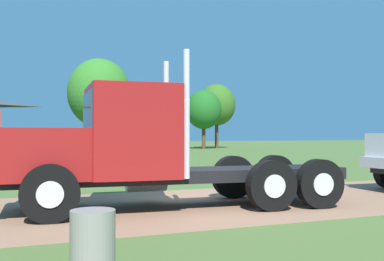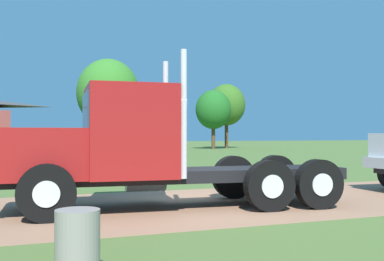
{
  "view_description": "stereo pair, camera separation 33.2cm",
  "coord_description": "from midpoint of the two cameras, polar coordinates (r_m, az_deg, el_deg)",
  "views": [
    {
      "loc": [
        -4.91,
        -10.67,
        1.73
      ],
      "look_at": [
        -0.1,
        0.91,
        1.83
      ],
      "focal_mm": 43.97,
      "sensor_mm": 36.0,
      "label": 1
    },
    {
      "loc": [
        -4.6,
        -10.79,
        1.73
      ],
      "look_at": [
        -0.1,
        0.91,
        1.83
      ],
      "focal_mm": 43.97,
      "sensor_mm": 36.0,
      "label": 2
    }
  ],
  "objects": [
    {
      "name": "truck_foreground_white",
      "position": [
        10.89,
        -6.54,
        -2.53
      ],
      "size": [
        8.3,
        3.15,
        3.59
      ],
      "color": "black",
      "rests_on": "ground_plane"
    },
    {
      "name": "dirt_track",
      "position": [
        11.86,
        2.87,
        -8.84
      ],
      "size": [
        120.0,
        5.93,
        0.01
      ],
      "primitive_type": "cube",
      "color": "#9C6E51",
      "rests_on": "ground_plane"
    },
    {
      "name": "tree_mid",
      "position": [
        41.52,
        -9.91,
        4.47
      ],
      "size": [
        5.41,
        5.41,
        8.29
      ],
      "color": "#513823",
      "rests_on": "ground_plane"
    },
    {
      "name": "steel_barrel",
      "position": [
        5.8,
        -12.09,
        -13.49
      ],
      "size": [
        0.53,
        0.53,
        0.85
      ],
      "primitive_type": "cylinder",
      "color": "gray",
      "rests_on": "ground_plane"
    },
    {
      "name": "ground_plane",
      "position": [
        11.86,
        2.87,
        -8.85
      ],
      "size": [
        200.0,
        200.0,
        0.0
      ],
      "primitive_type": "plane",
      "color": "#4F672F"
    },
    {
      "name": "tree_far_right",
      "position": [
        59.16,
        4.36,
        3.1
      ],
      "size": [
        4.73,
        4.73,
        8.04
      ],
      "color": "#513823",
      "rests_on": "ground_plane"
    },
    {
      "name": "tree_right",
      "position": [
        55.64,
        2.77,
        2.53
      ],
      "size": [
        4.21,
        4.21,
        6.98
      ],
      "color": "#513823",
      "rests_on": "ground_plane"
    }
  ]
}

